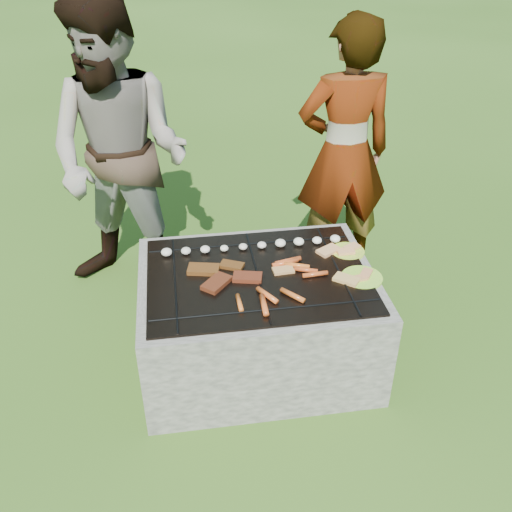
{
  "coord_description": "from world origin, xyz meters",
  "views": [
    {
      "loc": [
        -0.4,
        -2.55,
        2.38
      ],
      "look_at": [
        0.0,
        0.05,
        0.7
      ],
      "focal_mm": 40.0,
      "sensor_mm": 36.0,
      "label": 1
    }
  ],
  "objects": [
    {
      "name": "plate_far",
      "position": [
        0.56,
        0.16,
        0.61
      ],
      "size": [
        0.23,
        0.23,
        0.03
      ],
      "color": "yellow",
      "rests_on": "fire_pit"
    },
    {
      "name": "sausages",
      "position": [
        0.13,
        -0.1,
        0.63
      ],
      "size": [
        0.53,
        0.49,
        0.03
      ],
      "color": "orange",
      "rests_on": "fire_pit"
    },
    {
      "name": "mushrooms",
      "position": [
        0.03,
        0.27,
        0.63
      ],
      "size": [
        1.06,
        0.06,
        0.04
      ],
      "color": "beige",
      "rests_on": "fire_pit"
    },
    {
      "name": "plate_near",
      "position": [
        0.56,
        -0.11,
        0.61
      ],
      "size": [
        0.28,
        0.28,
        0.03
      ],
      "color": "#E1FF3C",
      "rests_on": "fire_pit"
    },
    {
      "name": "cook",
      "position": [
        0.73,
        0.92,
        0.9
      ],
      "size": [
        0.67,
        0.45,
        1.8
      ],
      "primitive_type": "imported",
      "rotation": [
        0.0,
        0.0,
        3.18
      ],
      "color": "gray",
      "rests_on": "ground"
    },
    {
      "name": "fire_pit",
      "position": [
        0.0,
        0.0,
        0.28
      ],
      "size": [
        1.3,
        1.0,
        0.62
      ],
      "color": "gray",
      "rests_on": "ground"
    },
    {
      "name": "lawn",
      "position": [
        0.0,
        0.0,
        0.0
      ],
      "size": [
        60.0,
        60.0,
        0.0
      ],
      "primitive_type": "plane",
      "color": "#2A4B12",
      "rests_on": "ground"
    },
    {
      "name": "bystander",
      "position": [
        -0.74,
        0.89,
        0.97
      ],
      "size": [
        1.17,
        1.08,
        1.95
      ],
      "primitive_type": "imported",
      "rotation": [
        0.0,
        0.0,
        -0.45
      ],
      "color": "#A39788",
      "rests_on": "ground"
    },
    {
      "name": "pork_slabs",
      "position": [
        -0.19,
        0.01,
        0.62
      ],
      "size": [
        0.41,
        0.32,
        0.03
      ],
      "color": "brown",
      "rests_on": "fire_pit"
    },
    {
      "name": "bread_on_grate",
      "position": [
        0.38,
        0.02,
        0.62
      ],
      "size": [
        0.46,
        0.44,
        0.02
      ],
      "color": "tan",
      "rests_on": "fire_pit"
    }
  ]
}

